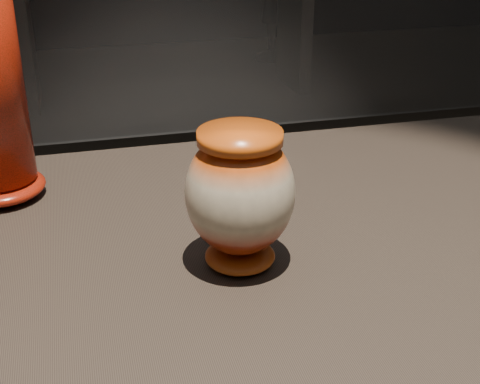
% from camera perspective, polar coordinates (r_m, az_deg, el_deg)
% --- Properties ---
extents(main_vase, '(0.15, 0.15, 0.16)m').
position_cam_1_polar(main_vase, '(0.73, 0.00, -0.21)').
color(main_vase, maroon).
rests_on(main_vase, display_plinth).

